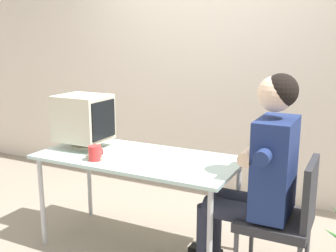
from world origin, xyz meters
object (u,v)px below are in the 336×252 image
Objects in this scene: desk at (138,164)px; crt_monitor at (83,118)px; keyboard at (112,150)px; office_chair at (285,215)px; desk_mug at (95,153)px; person_seated at (260,170)px.

crt_monitor is at bearing 176.75° from desk.
keyboard is 0.52× the size of office_chair.
keyboard is 4.20× the size of desk_mug.
desk is 3.33× the size of keyboard.
person_seated is at bearing -0.59° from crt_monitor.
desk_mug is at bearing -168.21° from person_seated.
crt_monitor is at bearing 179.41° from person_seated.
crt_monitor reaches higher than office_chair.
office_chair is at bearing 10.19° from desk_mug.
desk is at bearing -179.09° from person_seated.
person_seated reaches higher than desk_mug.
person_seated reaches higher than keyboard.
crt_monitor is at bearing 174.50° from keyboard.
desk_mug is (-1.10, -0.23, 0.03)m from person_seated.
crt_monitor is 1.63m from office_chair.
keyboard is at bearing -5.50° from crt_monitor.
desk is 1.08× the size of person_seated.
crt_monitor reaches higher than desk.
office_chair is at bearing 0.00° from person_seated.
person_seated reaches higher than office_chair.
crt_monitor is 3.90× the size of desk_mug.
crt_monitor is at bearing 139.40° from desk_mug.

